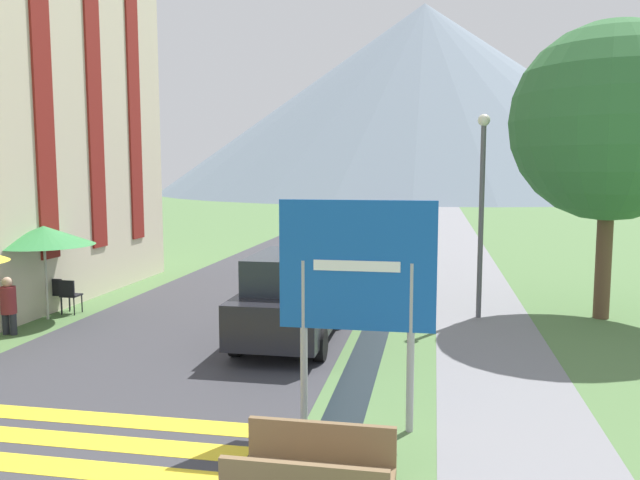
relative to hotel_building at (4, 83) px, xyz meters
The scene contains 17 objects.
ground_plane 13.67m from the hotel_building, 40.42° to the left, with size 160.00×160.00×0.00m, color #517542.
road 20.15m from the hotel_building, 69.04° to the left, with size 6.40×60.00×0.01m.
footpath 22.97m from the hotel_building, 54.17° to the left, with size 2.20×60.00×0.01m.
drainage_channel 21.70m from the hotel_building, 59.52° to the left, with size 0.60×60.00×0.00m.
crosswalk_marking 12.59m from the hotel_building, 51.75° to the right, with size 5.44×1.84×0.01m.
mountain_distant 85.64m from the hotel_building, 83.43° to the left, with size 81.49×81.49×28.97m.
hotel_building is the anchor object (origin of this frame).
road_sign 13.81m from the hotel_building, 35.37° to the right, with size 2.09×0.11×3.10m.
footbridge 15.38m from the hotel_building, 42.22° to the right, with size 1.70×1.10×0.65m.
parked_car_near 10.88m from the hotel_building, 21.66° to the right, with size 1.80×4.24×1.82m.
parked_car_far 12.86m from the hotel_building, 41.77° to the left, with size 1.99×3.88×1.82m.
cafe_chair_far_left 6.62m from the hotel_building, 35.81° to the right, with size 0.40×0.40×0.85m.
cafe_chair_far_right 6.38m from the hotel_building, 38.01° to the right, with size 0.40×0.40×0.85m.
cafe_umbrella_middle_green 5.64m from the hotel_building, 44.12° to the right, with size 2.27×2.27×2.20m.
person_seated_near 7.32m from the hotel_building, 54.93° to the right, with size 0.32×0.32×1.24m.
streetlamp 13.26m from the hotel_building, ahead, with size 0.28×0.28×4.77m.
tree_by_path 15.79m from the hotel_building, ahead, with size 4.54×4.54×6.85m.
Camera 1 is at (2.41, -3.77, 3.49)m, focal length 35.00 mm.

